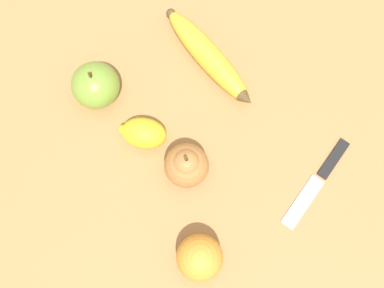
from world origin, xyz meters
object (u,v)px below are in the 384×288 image
Objects in this scene: orange at (200,258)px; apple at (96,85)px; lemon at (144,133)px; paring_knife at (320,179)px; pear at (187,165)px; banana at (209,57)px.

apple reaches higher than orange.
paring_knife is at bearing 48.02° from lemon.
lemon is (-0.21, 0.01, -0.01)m from orange.
lemon reaches higher than paring_knife.
pear reaches higher than apple.
banana is 3.23× the size of orange.
apple is at bearing 14.25° from paring_knife.
pear reaches higher than paring_knife.
apple reaches higher than lemon.
banana is 0.17m from lemon.
paring_knife is (0.26, 0.06, -0.02)m from banana.
orange is 0.79× the size of pear.
banana is at bearing 140.80° from pear.
apple is at bearing -160.01° from pear.
paring_knife is (0.11, 0.18, -0.03)m from pear.
apple is 0.52× the size of paring_knife.
orange is 0.80× the size of lemon.
lemon is 0.29m from paring_knife.
pear is 0.19m from apple.
lemon is at bearing -156.77° from pear.
apple is 0.39m from paring_knife.
banana is 2.57× the size of lemon.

